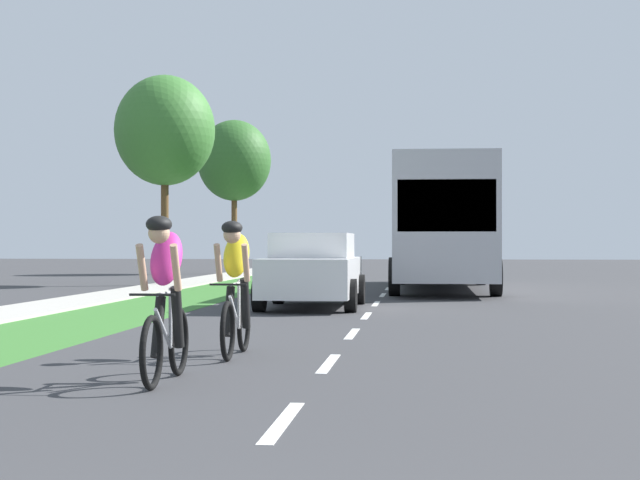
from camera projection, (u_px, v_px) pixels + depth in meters
ground_plane at (375, 305)px, 22.32m from camera, size 120.00×120.00×0.00m
grass_verge at (164, 303)px, 22.78m from camera, size 2.36×70.00×0.01m
sidewalk_concrete at (75, 303)px, 22.98m from camera, size 1.61×70.00×0.10m
lane_markings_center at (383, 295)px, 26.30m from camera, size 0.12×54.07×0.01m
cyclist_lead at (165, 297)px, 9.86m from camera, size 0.42×1.72×1.58m
cyclist_trailing at (236, 287)px, 12.14m from camera, size 0.42×1.72×1.58m
sedan_white at (312, 270)px, 21.25m from camera, size 1.98×4.30×1.52m
bus_silver at (442, 220)px, 29.59m from camera, size 2.78×11.60×3.48m
street_tree_near at (165, 131)px, 32.36m from camera, size 3.12×3.12×6.53m
street_tree_far at (234, 161)px, 44.26m from camera, size 3.12×3.12×6.54m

